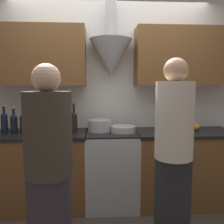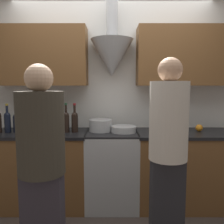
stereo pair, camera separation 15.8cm
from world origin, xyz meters
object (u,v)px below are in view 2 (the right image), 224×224
(wine_bottle_4, at_px, (34,122))
(wine_bottle_7, at_px, (59,122))
(wine_bottle_2, at_px, (16,122))
(orange_fruit, at_px, (199,128))
(wine_bottle_3, at_px, (26,122))
(saucepan, at_px, (170,130))
(wine_bottle_5, at_px, (42,121))
(stove_range, at_px, (112,168))
(wine_bottle_6, at_px, (49,122))
(wine_bottle_8, at_px, (66,121))
(stock_pot, at_px, (101,125))
(wine_bottle_1, at_px, (7,121))
(wine_bottle_9, at_px, (75,121))
(mixing_bowl, at_px, (124,129))
(person_foreground_left, at_px, (42,163))
(person_foreground_right, at_px, (168,152))

(wine_bottle_4, relative_size, wine_bottle_7, 1.03)
(wine_bottle_2, distance_m, wine_bottle_4, 0.22)
(wine_bottle_4, xyz_separation_m, orange_fruit, (1.96, 0.06, -0.08))
(orange_fruit, bearing_deg, wine_bottle_3, -178.48)
(saucepan, bearing_deg, wine_bottle_5, 175.34)
(stove_range, relative_size, wine_bottle_7, 2.98)
(wine_bottle_6, bearing_deg, wine_bottle_4, 177.38)
(wine_bottle_8, height_order, stock_pot, wine_bottle_8)
(wine_bottle_4, bearing_deg, stove_range, 1.85)
(wine_bottle_1, distance_m, wine_bottle_9, 0.79)
(wine_bottle_4, height_order, orange_fruit, wine_bottle_4)
(wine_bottle_1, xyz_separation_m, wine_bottle_3, (0.21, 0.01, -0.01))
(stock_pot, xyz_separation_m, mixing_bowl, (0.27, -0.06, -0.03))
(wine_bottle_3, height_order, wine_bottle_4, same)
(wine_bottle_4, relative_size, wine_bottle_5, 0.98)
(mixing_bowl, bearing_deg, wine_bottle_9, -179.99)
(wine_bottle_2, xyz_separation_m, wine_bottle_4, (0.21, -0.01, 0.00))
(wine_bottle_5, xyz_separation_m, wine_bottle_7, (0.19, 0.01, -0.01))
(wine_bottle_9, relative_size, saucepan, 1.81)
(wine_bottle_1, xyz_separation_m, wine_bottle_4, (0.32, -0.00, -0.01))
(wine_bottle_2, distance_m, stock_pot, 0.99)
(wine_bottle_4, bearing_deg, orange_fruit, 1.85)
(wine_bottle_3, distance_m, wine_bottle_7, 0.38)
(orange_fruit, bearing_deg, wine_bottle_2, -178.66)
(stock_pot, height_order, person_foreground_left, person_foreground_left)
(wine_bottle_8, bearing_deg, wine_bottle_7, 171.90)
(wine_bottle_8, height_order, wine_bottle_9, wine_bottle_8)
(wine_bottle_5, height_order, person_foreground_right, person_foreground_right)
(wine_bottle_5, xyz_separation_m, person_foreground_right, (1.26, -0.93, -0.10))
(wine_bottle_3, bearing_deg, wine_bottle_1, -178.45)
(stove_range, bearing_deg, wine_bottle_6, -177.08)
(wine_bottle_5, distance_m, orange_fruit, 1.87)
(wine_bottle_4, distance_m, wine_bottle_8, 0.37)
(person_foreground_left, bearing_deg, wine_bottle_8, 91.18)
(wine_bottle_8, bearing_deg, stock_pot, 10.26)
(wine_bottle_7, bearing_deg, wine_bottle_6, -164.87)
(wine_bottle_4, height_order, person_foreground_right, person_foreground_right)
(stove_range, distance_m, wine_bottle_1, 1.36)
(wine_bottle_5, height_order, wine_bottle_7, wine_bottle_5)
(orange_fruit, height_order, saucepan, saucepan)
(mixing_bowl, bearing_deg, orange_fruit, 2.93)
(wine_bottle_6, relative_size, saucepan, 1.77)
(wine_bottle_7, relative_size, person_foreground_right, 0.18)
(wine_bottle_2, height_order, wine_bottle_7, wine_bottle_2)
(mixing_bowl, bearing_deg, wine_bottle_6, -178.39)
(wine_bottle_1, relative_size, wine_bottle_7, 1.12)
(wine_bottle_4, distance_m, person_foreground_right, 1.64)
(wine_bottle_1, relative_size, wine_bottle_6, 1.01)
(wine_bottle_9, bearing_deg, mixing_bowl, 0.01)
(stove_range, relative_size, wine_bottle_8, 2.60)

